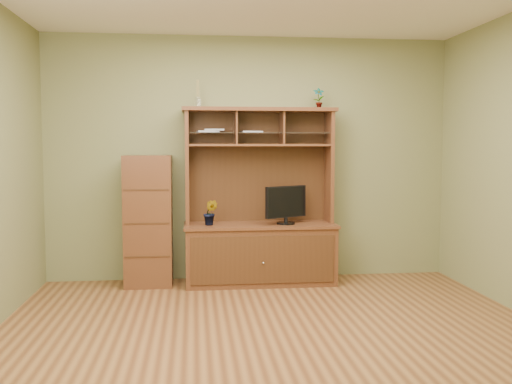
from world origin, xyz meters
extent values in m
cube|color=brown|center=(0.00, 0.00, -0.01)|extent=(4.50, 4.00, 0.02)
cube|color=olive|center=(0.00, 2.01, 1.35)|extent=(4.50, 0.02, 2.70)
cube|color=olive|center=(0.00, -2.01, 1.35)|extent=(4.50, 0.02, 2.70)
cube|color=#4C2C15|center=(0.08, 1.71, 0.31)|extent=(1.60, 0.55, 0.62)
cube|color=#361E0E|center=(0.08, 1.42, 0.31)|extent=(1.50, 0.01, 0.50)
sphere|color=silver|center=(0.08, 1.41, 0.28)|extent=(0.02, 0.02, 0.02)
cube|color=#4C2C15|center=(0.08, 1.71, 0.64)|extent=(1.64, 0.59, 0.03)
cube|color=#4C2C15|center=(-0.70, 1.80, 1.27)|extent=(0.04, 0.35, 1.25)
cube|color=#4C2C15|center=(0.86, 1.80, 1.27)|extent=(0.04, 0.35, 1.25)
cube|color=#361E0E|center=(0.08, 1.97, 1.27)|extent=(1.52, 0.02, 1.25)
cube|color=#4C2C15|center=(0.08, 1.80, 1.88)|extent=(1.66, 0.40, 0.04)
cube|color=#4C2C15|center=(0.08, 1.80, 1.50)|extent=(1.52, 0.32, 0.02)
cube|color=#4C2C15|center=(-0.17, 1.80, 1.69)|extent=(0.02, 0.31, 0.35)
cube|color=#4C2C15|center=(0.33, 1.80, 1.69)|extent=(0.02, 0.31, 0.35)
cube|color=silver|center=(0.08, 1.79, 1.63)|extent=(1.50, 0.27, 0.01)
cylinder|color=black|center=(0.35, 1.65, 0.66)|extent=(0.20, 0.20, 0.02)
cylinder|color=black|center=(0.35, 1.65, 0.70)|extent=(0.04, 0.04, 0.06)
cube|color=black|center=(0.35, 1.65, 0.89)|extent=(0.47, 0.29, 0.34)
imported|color=#27521C|center=(-0.46, 1.65, 0.79)|extent=(0.18, 0.16, 0.27)
imported|color=#2A6824|center=(0.74, 1.80, 2.01)|extent=(0.13, 0.09, 0.23)
cylinder|color=silver|center=(-0.58, 1.80, 1.95)|extent=(0.06, 0.06, 0.11)
cylinder|color=#A49152|center=(-0.58, 1.80, 2.10)|extent=(0.04, 0.04, 0.19)
cube|color=#A6A7AB|center=(-0.48, 1.80, 1.64)|extent=(0.25, 0.20, 0.02)
cube|color=#A6A7AB|center=(-0.41, 1.80, 1.66)|extent=(0.21, 0.16, 0.02)
cube|color=#A6A7AB|center=(0.00, 1.80, 1.64)|extent=(0.23, 0.19, 0.02)
cube|color=#4C2C15|center=(-1.11, 1.76, 0.70)|extent=(0.50, 0.45, 1.39)
cube|color=#361E0E|center=(-1.11, 1.53, 0.35)|extent=(0.46, 0.01, 0.02)
cube|color=#361E0E|center=(-1.11, 1.53, 0.70)|extent=(0.46, 0.01, 0.01)
cube|color=#361E0E|center=(-1.11, 1.53, 1.04)|extent=(0.46, 0.01, 0.02)
camera|label=1|loc=(-0.63, -4.37, 1.49)|focal=40.00mm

